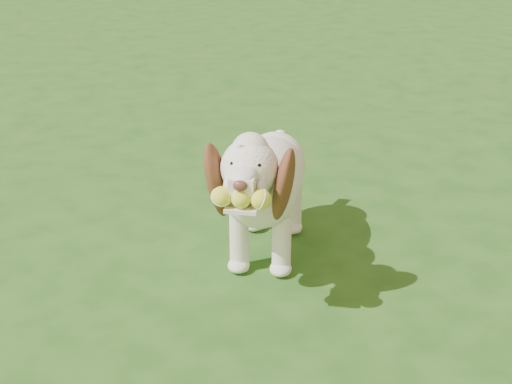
{
  "coord_description": "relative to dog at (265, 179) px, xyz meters",
  "views": [
    {
      "loc": [
        0.28,
        -3.04,
        1.58
      ],
      "look_at": [
        0.51,
        -0.39,
        0.39
      ],
      "focal_mm": 55.0,
      "sensor_mm": 36.0,
      "label": 1
    }
  ],
  "objects": [
    {
      "name": "ground",
      "position": [
        -0.56,
        0.19,
        -0.36
      ],
      "size": [
        80.0,
        80.0,
        0.0
      ],
      "primitive_type": "plane",
      "color": "#204C15",
      "rests_on": "ground"
    },
    {
      "name": "dog",
      "position": [
        0.0,
        0.0,
        0.0
      ],
      "size": [
        0.51,
        1.02,
        0.67
      ],
      "rotation": [
        0.0,
        0.0,
        -0.25
      ],
      "color": "white",
      "rests_on": "ground"
    }
  ]
}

